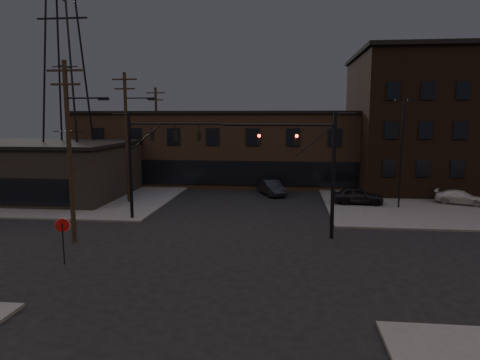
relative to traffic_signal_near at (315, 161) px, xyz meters
name	(u,v)px	position (x,y,z in m)	size (l,w,h in m)	color
ground	(220,257)	(-5.36, -4.50, -4.93)	(140.00, 140.00, 0.00)	black
sidewalk_ne	(471,193)	(16.64, 17.50, -4.86)	(30.00, 30.00, 0.15)	#474744
sidewalk_nw	(56,186)	(-27.36, 17.50, -4.86)	(30.00, 30.00, 0.15)	#474744
building_row	(257,148)	(-5.36, 23.50, -0.93)	(40.00, 12.00, 8.00)	#4A3427
building_right	(460,123)	(16.64, 21.50, 2.07)	(22.00, 16.00, 14.00)	black
building_left	(41,171)	(-25.36, 11.50, -2.43)	(16.00, 12.00, 5.00)	black
traffic_signal_near	(315,161)	(0.00, 0.00, 0.00)	(7.12, 0.24, 8.00)	black
traffic_signal_far	(147,154)	(-12.07, 3.50, 0.08)	(7.12, 0.24, 8.00)	black
stop_sign	(63,230)	(-13.36, -6.49, -3.09)	(0.72, 0.33, 2.48)	black
utility_pole_near	(70,147)	(-14.79, -2.50, 0.94)	(3.70, 0.28, 11.00)	black
utility_pole_mid	(127,135)	(-15.79, 9.50, 1.19)	(3.70, 0.28, 11.50)	black
utility_pole_far	(157,133)	(-16.86, 21.50, 0.85)	(2.20, 0.28, 11.00)	black
transmission_tower	(65,67)	(-23.36, 13.50, 7.57)	(7.00, 7.00, 25.00)	black
lot_light_a	(402,144)	(7.64, 9.50, 0.58)	(1.50, 0.28, 9.14)	black
lot_light_b	(455,141)	(13.64, 14.50, 0.58)	(1.50, 0.28, 9.14)	black
parked_car_lot_a	(358,196)	(4.41, 10.55, -4.04)	(1.75, 4.35, 1.48)	black
parked_car_lot_b	(460,197)	(13.33, 11.50, -4.19)	(1.66, 4.08, 1.18)	#A9A9AB
car_crossing	(271,188)	(-3.26, 14.86, -4.19)	(1.57, 4.49, 1.48)	black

